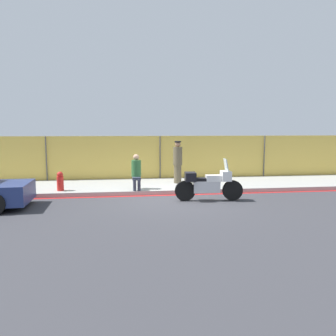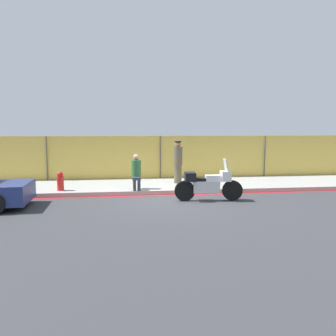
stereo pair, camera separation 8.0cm
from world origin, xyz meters
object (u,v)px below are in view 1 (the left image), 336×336
Objects in this scene: officer_standing at (178,162)px; fire_hydrant at (60,181)px; motorcycle at (208,184)px; person_seated_on_curb at (136,170)px.

officer_standing reaches higher than fire_hydrant.
fire_hydrant is at bearing 166.27° from motorcycle.
motorcycle reaches higher than fire_hydrant.
motorcycle is 2.95m from person_seated_on_curb.
officer_standing is at bearing 13.91° from fire_hydrant.
officer_standing reaches higher than person_seated_on_curb.
person_seated_on_curb is at bearing -1.08° from fire_hydrant.
fire_hydrant is (-4.67, -1.16, -0.57)m from officer_standing.
motorcycle is 3.28× the size of fire_hydrant.
person_seated_on_curb is (-2.42, 1.67, 0.33)m from motorcycle.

